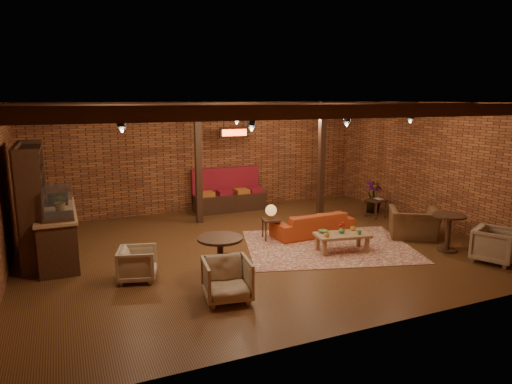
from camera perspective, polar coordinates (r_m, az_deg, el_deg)
name	(u,v)px	position (r m, az deg, el deg)	size (l,w,h in m)	color
floor	(258,248)	(10.31, 0.31, -6.97)	(10.00, 10.00, 0.00)	#3B1D0E
ceiling	(259,103)	(9.77, 0.33, 11.12)	(10.00, 8.00, 0.02)	black
wall_back	(205,157)	(13.64, -6.44, 4.43)	(10.00, 0.02, 3.20)	brown
wall_front	(374,222)	(6.53, 14.54, -3.68)	(10.00, 0.02, 3.20)	brown
wall_right	(435,165)	(12.74, 21.43, 3.21)	(0.02, 8.00, 3.20)	brown
ceiling_beams	(259,108)	(9.77, 0.33, 10.42)	(9.80, 6.40, 0.22)	black
ceiling_pipe	(232,117)	(11.26, -2.97, 9.38)	(0.12, 0.12, 9.60)	black
post_left	(198,164)	(12.14, -7.22, 3.53)	(0.16, 0.16, 3.20)	black
post_right	(321,160)	(12.96, 8.18, 4.01)	(0.16, 0.16, 3.20)	black
service_counter	(57,221)	(10.26, -23.63, -3.39)	(0.80, 2.50, 1.60)	black
plant_counter	(60,199)	(10.36, -23.27, -0.83)	(0.35, 0.39, 0.30)	#337F33
shelving_hutch	(34,203)	(10.28, -26.04, -1.27)	(0.52, 2.00, 2.40)	black
banquette	(229,194)	(13.58, -3.36, -0.25)	(2.10, 0.70, 1.00)	maroon
service_sign	(234,133)	(12.90, -2.77, 7.44)	(0.86, 0.06, 0.30)	#FF4F19
ceiling_spotlights	(259,119)	(9.78, 0.33, 9.13)	(6.40, 4.40, 0.28)	black
rug	(328,246)	(10.53, 9.01, -6.68)	(3.64, 2.79, 0.01)	maroon
sofa	(312,224)	(11.22, 7.05, -3.96)	(1.98, 0.78, 0.58)	#A43916
coffee_table	(342,236)	(10.13, 10.66, -5.38)	(1.26, 0.78, 0.65)	#A56E4D
side_table_lamp	(271,213)	(10.73, 1.89, -2.64)	(0.47, 0.47, 0.84)	black
round_table_left	(220,252)	(8.29, -4.47, -7.48)	(0.82, 0.82, 0.85)	black
armchair_a	(137,262)	(8.72, -14.61, -8.50)	(0.66, 0.62, 0.68)	beige
armchair_b	(227,278)	(7.66, -3.66, -10.62)	(0.75, 0.70, 0.77)	beige
armchair_right	(414,218)	(11.51, 19.15, -3.14)	(1.10, 0.71, 0.96)	brown
side_table_book	(376,201)	(13.17, 14.78, -1.08)	(0.55, 0.55, 0.54)	black
round_table_right	(449,227)	(10.78, 22.94, -4.01)	(0.70, 0.70, 0.82)	black
armchair_far	(495,244)	(10.53, 27.66, -5.72)	(0.75, 0.71, 0.77)	beige
plant_tall	(374,167)	(13.64, 14.58, 3.08)	(1.51, 1.51, 2.70)	#4C7F4C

